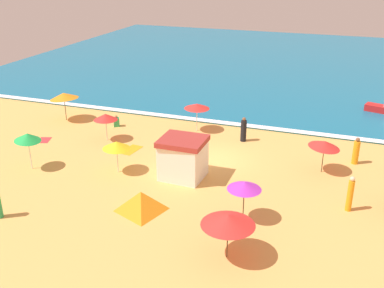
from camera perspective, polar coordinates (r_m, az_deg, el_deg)
The scene contains 19 objects.
ground_plane at distance 28.08m, azimuth 2.96°, elevation -1.95°, with size 60.00×60.00×0.00m, color #E0A856.
ocean_water at distance 54.24m, azimuth 11.75°, elevation 9.87°, with size 60.00×44.00×0.10m, color #146B93.
wave_breaker_foam at distance 33.68m, azimuth 6.09°, elevation 2.45°, with size 57.00×0.70×0.01m, color white.
lifeguard_cabana at distance 25.40m, azimuth -1.14°, elevation -1.74°, with size 2.48×2.24×2.35m.
beach_umbrella_1 at distance 30.92m, azimuth -10.79°, elevation 3.36°, with size 1.70×1.71×1.90m.
beach_umbrella_2 at distance 32.00m, azimuth 0.62°, elevation 4.77°, with size 2.12×2.12×2.04m.
beach_umbrella_3 at distance 26.14m, azimuth -9.45°, elevation -0.14°, with size 1.73×1.72×1.93m.
beach_umbrella_5 at distance 35.47m, azimuth -15.78°, elevation 5.84°, with size 2.52×2.49×2.23m.
beach_umbrella_6 at distance 27.74m, azimuth -19.93°, elevation 0.82°, with size 1.75×1.72×2.31m.
beach_umbrella_7 at distance 18.64m, azimuth 4.55°, elevation -9.47°, with size 2.54×2.54×2.05m.
beach_umbrella_8 at distance 21.22m, azimuth 6.60°, elevation -5.20°, with size 1.64×1.64×2.03m.
beach_umbrella_9 at distance 26.85m, azimuth 16.30°, elevation -0.04°, with size 1.88×1.85×2.03m.
beach_tent at distance 22.64m, azimuth -6.39°, elevation -7.10°, with size 2.73×2.81×1.01m.
beachgoer_0 at distance 30.72m, azimuth 6.48°, elevation 1.74°, with size 0.47×0.47×1.69m.
beachgoer_4 at distance 28.93m, azimuth 19.88°, elevation -0.90°, with size 0.51×0.51×1.68m.
beachgoer_5 at distance 23.58m, azimuth 19.22°, elevation -5.98°, with size 0.34×0.34×1.85m.
beachgoer_9 at distance 33.79m, azimuth -9.46°, elevation 2.78°, with size 0.57×0.57×0.85m.
beach_towel_0 at distance 29.66m, azimuth -7.65°, elevation -0.73°, with size 1.05×1.72×0.01m.
beach_towel_3 at distance 32.52m, azimuth -18.05°, elevation 0.47°, with size 1.06×1.25×0.01m.
Camera 1 is at (7.22, -24.48, 11.73)m, focal length 42.52 mm.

